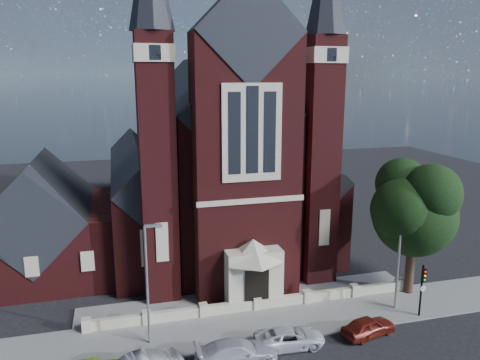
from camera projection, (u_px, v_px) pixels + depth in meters
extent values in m
plane|color=black|center=(229.00, 266.00, 42.65)|extent=(120.00, 120.00, 0.00)
cube|color=slate|center=(265.00, 324.00, 32.75)|extent=(60.00, 5.00, 0.12)
cube|color=slate|center=(249.00, 298.00, 36.52)|extent=(26.00, 3.00, 0.14)
cube|color=#BBAA94|center=(257.00, 310.00, 34.64)|extent=(24.00, 0.40, 0.90)
cube|color=#481313|center=(207.00, 170.00, 50.54)|extent=(10.00, 30.00, 14.00)
cube|color=black|center=(206.00, 105.00, 49.00)|extent=(10.00, 30.20, 10.00)
cube|color=#481313|center=(138.00, 204.00, 48.34)|extent=(5.00, 26.00, 8.00)
cube|color=#481313|center=(275.00, 195.00, 52.16)|extent=(5.00, 26.00, 8.00)
cube|color=black|center=(136.00, 166.00, 47.47)|extent=(5.01, 26.20, 5.01)
cube|color=black|center=(276.00, 159.00, 51.28)|extent=(5.01, 26.20, 5.01)
cube|color=#481313|center=(246.00, 170.00, 35.28)|extent=(8.00, 3.00, 20.00)
cube|color=black|center=(246.00, 32.00, 33.09)|extent=(8.00, 3.20, 8.00)
cube|color=#BBAA94|center=(252.00, 133.00, 33.16)|extent=(4.40, 0.15, 7.00)
cube|color=black|center=(252.00, 130.00, 33.05)|extent=(0.90, 0.08, 6.20)
cube|color=#BBAA94|center=(253.00, 277.00, 35.10)|extent=(4.20, 2.00, 4.40)
cube|color=black|center=(257.00, 290.00, 34.24)|extent=(1.80, 0.12, 3.20)
cone|color=#BBAA94|center=(253.00, 249.00, 34.62)|extent=(4.60, 4.60, 1.60)
cube|color=#481313|center=(158.00, 172.00, 34.57)|extent=(2.60, 2.60, 20.00)
cube|color=#BBAA94|center=(153.00, 53.00, 32.71)|extent=(2.80, 2.80, 1.20)
cube|color=#481313|center=(320.00, 164.00, 37.87)|extent=(2.60, 2.60, 20.00)
cube|color=#BBAA94|center=(324.00, 55.00, 36.01)|extent=(2.80, 2.80, 1.20)
cube|color=#481313|center=(43.00, 240.00, 40.75)|extent=(12.00, 12.00, 6.00)
cube|color=black|center=(40.00, 207.00, 40.09)|extent=(8.49, 12.20, 8.49)
cylinder|color=black|center=(410.00, 264.00, 36.80)|extent=(0.70, 0.70, 5.00)
sphere|color=black|center=(414.00, 215.00, 35.92)|extent=(6.40, 6.40, 6.40)
sphere|color=black|center=(431.00, 193.00, 34.45)|extent=(4.40, 4.40, 4.40)
cylinder|color=gray|center=(147.00, 287.00, 29.38)|extent=(0.16, 0.16, 8.00)
cube|color=gray|center=(153.00, 226.00, 28.63)|extent=(1.00, 0.15, 0.18)
cube|color=gray|center=(159.00, 226.00, 28.75)|extent=(0.35, 0.22, 0.12)
cylinder|color=gray|center=(399.00, 258.00, 33.95)|extent=(0.16, 0.16, 8.00)
cube|color=gray|center=(409.00, 205.00, 33.20)|extent=(1.00, 0.15, 0.18)
cube|color=gray|center=(414.00, 206.00, 33.32)|extent=(0.35, 0.22, 0.12)
cylinder|color=black|center=(421.00, 291.00, 33.23)|extent=(0.14, 0.14, 4.00)
cube|color=black|center=(424.00, 275.00, 32.80)|extent=(0.28, 0.22, 0.90)
sphere|color=red|center=(426.00, 272.00, 32.61)|extent=(0.14, 0.14, 0.14)
sphere|color=#CC8C0C|center=(425.00, 276.00, 32.68)|extent=(0.14, 0.14, 0.14)
sphere|color=#0C9919|center=(425.00, 280.00, 32.75)|extent=(0.14, 0.14, 0.14)
imported|color=#B5B7BD|center=(237.00, 352.00, 28.10)|extent=(5.06, 2.08, 1.46)
imported|color=silver|center=(290.00, 338.00, 29.86)|extent=(4.60, 2.28, 1.25)
imported|color=maroon|center=(368.00, 326.00, 31.12)|extent=(4.13, 2.43, 1.32)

